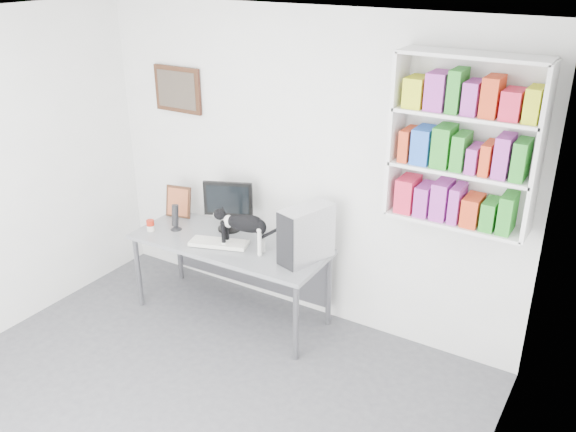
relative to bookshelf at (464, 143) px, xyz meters
The scene contains 11 objects.
room 2.37m from the bookshelf, 127.12° to the right, with size 4.01×4.01×2.70m.
bookshelf is the anchor object (origin of this frame).
wall_art 2.70m from the bookshelf, behind, with size 0.52×0.04×0.42m, color #452A16.
desk 2.39m from the bookshelf, behind, with size 1.77×0.69×0.74m, color gray.
monitor 2.19m from the bookshelf, behind, with size 0.44×0.21×0.47m, color black.
keyboard 2.22m from the bookshelf, 167.94° to the right, with size 0.50×0.19×0.04m, color silver.
pc_tower 1.44m from the bookshelf, 167.89° to the right, with size 0.21×0.46×0.46m, color silver.
speaker 2.64m from the bookshelf, behind, with size 0.11×0.11×0.25m, color black.
leaning_print 2.76m from the bookshelf, behind, with size 0.25×0.10×0.31m, color #452A16.
soup_can 2.85m from the bookshelf, 169.23° to the right, with size 0.07×0.07×0.10m, color #B2210F.
cat 1.93m from the bookshelf, 167.30° to the right, with size 0.55×0.15×0.34m, color black, non-canonical shape.
Camera 1 is at (2.48, -2.27, 3.10)m, focal length 38.00 mm.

